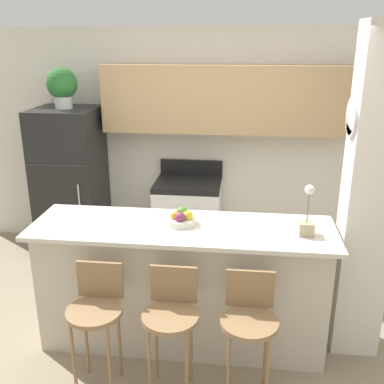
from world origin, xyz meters
TOP-DOWN VIEW (x-y plane):
  - ground_plane at (0.00, 0.00)m, footprint 14.00×14.00m
  - wall_back at (0.11, 1.85)m, footprint 5.60×0.38m
  - pillar_right at (1.40, 0.11)m, footprint 0.38×0.32m
  - counter_bar at (0.00, 0.00)m, footprint 2.37×0.71m
  - refrigerator at (-1.50, 1.53)m, footprint 0.69×0.72m
  - stove_range at (-0.15, 1.56)m, footprint 0.73×0.66m
  - bar_stool_left at (-0.53, -0.57)m, footprint 0.39×0.39m
  - bar_stool_mid at (0.00, -0.57)m, footprint 0.39×0.39m
  - bar_stool_right at (0.53, -0.57)m, footprint 0.39×0.39m
  - potted_plant_on_fridge at (-1.50, 1.53)m, footprint 0.33×0.33m
  - orchid_vase at (0.94, -0.05)m, footprint 0.11×0.11m
  - fruit_bowl at (-0.01, 0.04)m, footprint 0.24×0.24m

SIDE VIEW (x-z plane):
  - ground_plane at x=0.00m, z-range 0.00..0.00m
  - stove_range at x=-0.15m, z-range -0.07..1.00m
  - counter_bar at x=0.00m, z-range 0.00..1.05m
  - bar_stool_left at x=-0.53m, z-range 0.16..1.08m
  - bar_stool_mid at x=0.00m, z-range 0.16..1.08m
  - bar_stool_right at x=0.53m, z-range 0.16..1.08m
  - refrigerator at x=-1.50m, z-range 0.00..1.70m
  - fruit_bowl at x=-0.01m, z-range 1.03..1.15m
  - orchid_vase at x=0.94m, z-range 0.96..1.35m
  - pillar_right at x=1.40m, z-range 0.01..2.56m
  - wall_back at x=0.11m, z-range 0.22..2.77m
  - potted_plant_on_fridge at x=-1.50m, z-range 1.73..2.15m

